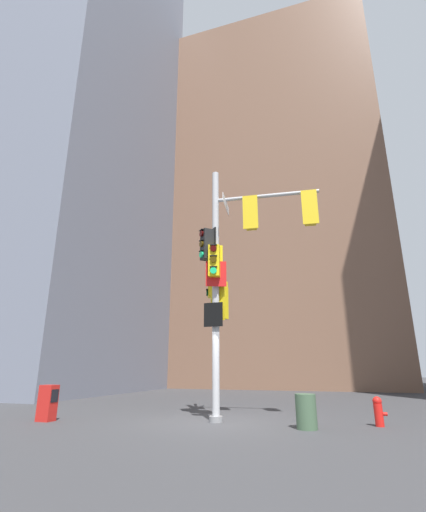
{
  "coord_description": "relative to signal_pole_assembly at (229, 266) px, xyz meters",
  "views": [
    {
      "loc": [
        3.46,
        -10.71,
        1.46
      ],
      "look_at": [
        -0.28,
        0.57,
        5.09
      ],
      "focal_mm": 25.77,
      "sensor_mm": 36.0,
      "label": 1
    }
  ],
  "objects": [
    {
      "name": "building_tower_left",
      "position": [
        -16.31,
        9.49,
        18.21
      ],
      "size": [
        13.91,
        13.91,
        45.59
      ],
      "primitive_type": "cube",
      "color": "slate",
      "rests_on": "ground"
    },
    {
      "name": "fire_hydrant",
      "position": [
        3.92,
        0.37,
        -4.2
      ],
      "size": [
        0.33,
        0.23,
        0.74
      ],
      "color": "red",
      "rests_on": "ground"
    },
    {
      "name": "signal_pole_assembly",
      "position": [
        0.0,
        0.0,
        0.0
      ],
      "size": [
        4.35,
        2.91,
        7.88
      ],
      "color": "#B2B2B5",
      "rests_on": "ground"
    },
    {
      "name": "building_mid_block",
      "position": [
        -0.99,
        24.42,
        12.13
      ],
      "size": [
        17.54,
        17.54,
        33.43
      ],
      "primitive_type": "cube",
      "color": "brown",
      "rests_on": "ground"
    },
    {
      "name": "trash_bin",
      "position": [
        2.16,
        -0.7,
        -4.17
      ],
      "size": [
        0.52,
        0.52,
        0.83
      ],
      "primitive_type": "cylinder",
      "color": "#3F593F",
      "rests_on": "ground"
    },
    {
      "name": "ground",
      "position": [
        -0.39,
        -0.18,
        -4.58
      ],
      "size": [
        120.0,
        120.0,
        0.0
      ],
      "primitive_type": "plane",
      "color": "#38383A"
    },
    {
      "name": "newspaper_box",
      "position": [
        -5.09,
        -1.55,
        -4.09
      ],
      "size": [
        0.45,
        0.36,
        0.99
      ],
      "color": "red",
      "rests_on": "ground"
    }
  ]
}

